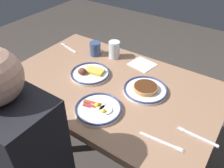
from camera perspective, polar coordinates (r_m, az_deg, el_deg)
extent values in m
plane|color=#3C3530|center=(1.89, -0.37, -18.06)|extent=(6.00, 6.00, 0.00)
cube|color=#946D52|center=(1.37, -0.49, -0.56)|extent=(1.26, 0.80, 0.04)
cylinder|color=brown|center=(1.70, 21.35, -11.58)|extent=(0.06, 0.06, 0.70)
cylinder|color=brown|center=(2.05, -7.87, 0.78)|extent=(0.06, 0.06, 0.70)
cylinder|color=brown|center=(1.77, -21.05, -9.00)|extent=(0.06, 0.06, 0.70)
cylinder|color=white|center=(1.30, 8.29, -1.62)|extent=(0.25, 0.25, 0.01)
torus|color=navy|center=(1.29, 8.34, -1.20)|extent=(0.25, 0.25, 0.01)
cylinder|color=gold|center=(1.29, 8.34, -1.17)|extent=(0.13, 0.13, 0.01)
cylinder|color=tan|center=(1.29, 8.39, -0.75)|extent=(0.14, 0.14, 0.01)
cylinder|color=#4C2814|center=(1.28, 8.42, -0.49)|extent=(0.13, 0.13, 0.00)
cylinder|color=silver|center=(1.43, -5.41, 2.48)|extent=(0.24, 0.24, 0.01)
torus|color=navy|center=(1.42, -5.44, 2.88)|extent=(0.24, 0.24, 0.01)
cube|color=gold|center=(1.42, -4.26, 3.24)|extent=(0.12, 0.08, 0.02)
ellipsoid|color=brown|center=(1.41, -7.53, 3.08)|extent=(0.05, 0.04, 0.04)
ellipsoid|color=brown|center=(1.41, -7.80, 3.04)|extent=(0.04, 0.03, 0.03)
ellipsoid|color=brown|center=(1.41, -7.37, 3.25)|extent=(0.05, 0.04, 0.04)
cylinder|color=white|center=(1.17, -3.42, -6.40)|extent=(0.24, 0.24, 0.01)
torus|color=navy|center=(1.17, -3.44, -5.97)|extent=(0.24, 0.24, 0.01)
cylinder|color=white|center=(1.15, -1.61, -6.49)|extent=(0.07, 0.07, 0.01)
sphere|color=yellow|center=(1.14, -2.17, -6.81)|extent=(0.03, 0.03, 0.03)
cylinder|color=white|center=(1.18, -3.60, -5.36)|extent=(0.08, 0.08, 0.01)
sphere|color=yellow|center=(1.17, -3.77, -5.29)|extent=(0.03, 0.03, 0.03)
cube|color=#A0422A|center=(1.19, -4.84, -4.77)|extent=(0.10, 0.04, 0.01)
cube|color=#A03333|center=(1.18, -5.60, -5.43)|extent=(0.08, 0.04, 0.01)
cylinder|color=#334772|center=(1.62, -4.22, 8.78)|extent=(0.08, 0.08, 0.10)
torus|color=#334772|center=(1.65, -4.61, 9.37)|extent=(0.06, 0.05, 0.07)
cylinder|color=brown|center=(1.60, -4.27, 9.74)|extent=(0.07, 0.07, 0.01)
cylinder|color=silver|center=(1.58, 0.56, 8.57)|extent=(0.08, 0.08, 0.12)
cylinder|color=black|center=(1.59, 0.55, 8.00)|extent=(0.07, 0.07, 0.08)
cube|color=white|center=(1.53, 7.56, 4.86)|extent=(0.17, 0.16, 0.00)
cube|color=silver|center=(1.12, 20.68, -12.31)|extent=(0.18, 0.02, 0.01)
cube|color=silver|center=(1.14, 16.95, -10.42)|extent=(0.03, 0.00, 0.00)
cube|color=silver|center=(1.13, 16.84, -10.61)|extent=(0.03, 0.00, 0.00)
cube|color=silver|center=(1.13, 16.72, -10.80)|extent=(0.03, 0.00, 0.00)
cube|color=silver|center=(1.13, 16.61, -10.99)|extent=(0.03, 0.00, 0.00)
cube|color=silver|center=(1.06, 11.99, -13.86)|extent=(0.20, 0.03, 0.01)
cube|color=silver|center=(1.05, 16.53, -15.80)|extent=(0.03, 0.00, 0.00)
cube|color=silver|center=(1.05, 16.62, -15.56)|extent=(0.03, 0.00, 0.00)
cube|color=silver|center=(1.05, 16.72, -15.33)|extent=(0.03, 0.00, 0.00)
cube|color=silver|center=(1.06, 16.81, -15.09)|extent=(0.03, 0.00, 0.00)
cube|color=silver|center=(1.28, -14.94, -3.57)|extent=(0.18, 0.03, 0.01)
cube|color=silver|center=(1.34, -17.07, -2.07)|extent=(0.09, 0.03, 0.00)
cube|color=silver|center=(1.74, -10.69, 8.76)|extent=(0.18, 0.05, 0.01)
ellipsoid|color=silver|center=(1.80, -12.16, 9.70)|extent=(0.04, 0.03, 0.01)
cube|color=black|center=(1.03, -21.61, -15.83)|extent=(0.36, 0.22, 0.59)
cylinder|color=tan|center=(1.07, -13.33, -10.46)|extent=(0.07, 0.07, 0.26)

